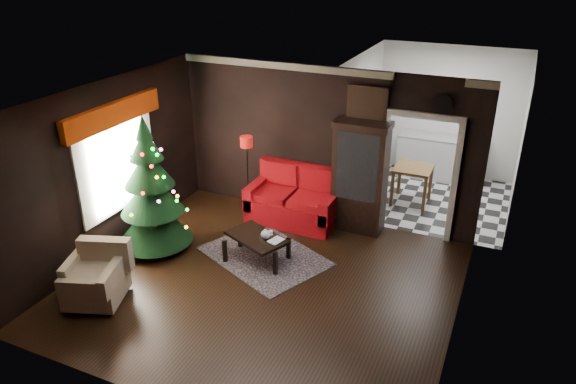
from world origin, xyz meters
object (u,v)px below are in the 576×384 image
at_px(wall_clock, 442,104).
at_px(curio_cabinet, 360,179).
at_px(coffee_table, 257,248).
at_px(armchair, 93,273).
at_px(kitchen_table, 412,185).
at_px(floor_lamp, 247,174).
at_px(christmas_tree, 151,190).
at_px(teapot, 266,234).
at_px(loveseat, 294,196).

bearing_deg(wall_clock, curio_cabinet, -171.47).
bearing_deg(coffee_table, armchair, -130.17).
relative_size(coffee_table, kitchen_table, 1.29).
xyz_separation_m(curio_cabinet, kitchen_table, (0.65, 1.43, -0.57)).
relative_size(curio_cabinet, wall_clock, 5.94).
xyz_separation_m(armchair, kitchen_table, (3.39, 5.02, -0.08)).
xyz_separation_m(curio_cabinet, coffee_table, (-1.15, -1.70, -0.72)).
xyz_separation_m(floor_lamp, christmas_tree, (-0.88, -1.65, 0.22)).
xyz_separation_m(coffee_table, teapot, (0.17, -0.02, 0.30)).
distance_m(coffee_table, wall_clock, 3.70).
height_order(floor_lamp, armchair, floor_lamp).
bearing_deg(coffee_table, teapot, -5.86).
relative_size(loveseat, curio_cabinet, 0.89).
height_order(floor_lamp, coffee_table, floor_lamp).
bearing_deg(curio_cabinet, coffee_table, -123.99).
height_order(coffee_table, wall_clock, wall_clock).
distance_m(coffee_table, teapot, 0.34).
height_order(christmas_tree, kitchen_table, christmas_tree).
distance_m(christmas_tree, coffee_table, 1.95).
height_order(loveseat, curio_cabinet, curio_cabinet).
bearing_deg(floor_lamp, wall_clock, 9.29).
distance_m(floor_lamp, teapot, 1.75).
distance_m(coffee_table, kitchen_table, 3.62).
bearing_deg(floor_lamp, christmas_tree, -118.05).
xyz_separation_m(floor_lamp, armchair, (-0.73, -3.25, -0.37)).
distance_m(loveseat, curio_cabinet, 1.25).
relative_size(armchair, kitchen_table, 1.08).
bearing_deg(armchair, christmas_tree, 76.28).
xyz_separation_m(curio_cabinet, wall_clock, (1.20, 0.18, 1.43)).
distance_m(christmas_tree, armchair, 1.71).
distance_m(floor_lamp, armchair, 3.35).
bearing_deg(floor_lamp, loveseat, 8.27).
bearing_deg(wall_clock, kitchen_table, 113.75).
distance_m(christmas_tree, wall_clock, 4.82).
height_order(christmas_tree, coffee_table, christmas_tree).
xyz_separation_m(loveseat, teapot, (0.17, -1.50, 0.03)).
height_order(loveseat, armchair, loveseat).
distance_m(curio_cabinet, wall_clock, 1.88).
height_order(loveseat, coffee_table, loveseat).
height_order(floor_lamp, teapot, floor_lamp).
xyz_separation_m(armchair, wall_clock, (3.94, 3.77, 1.92)).
relative_size(floor_lamp, wall_clock, 4.55).
distance_m(floor_lamp, kitchen_table, 3.23).
bearing_deg(loveseat, armchair, -115.29).
height_order(loveseat, kitchen_table, loveseat).
relative_size(loveseat, coffee_table, 1.76).
bearing_deg(kitchen_table, coffee_table, -119.86).
distance_m(teapot, wall_clock, 3.43).
xyz_separation_m(christmas_tree, kitchen_table, (3.54, 3.43, -0.68)).
bearing_deg(loveseat, wall_clock, 9.66).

